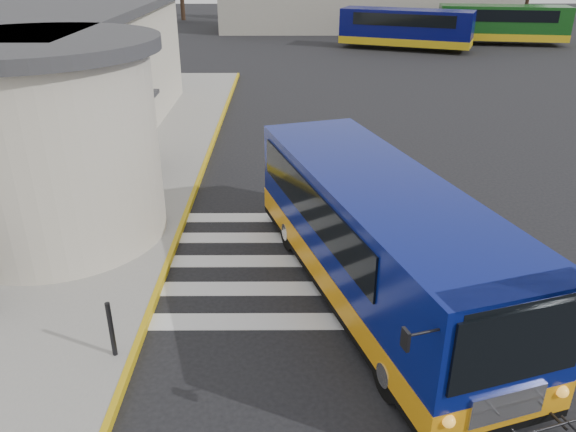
{
  "coord_description": "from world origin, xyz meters",
  "views": [
    {
      "loc": [
        -1.31,
        -12.38,
        6.69
      ],
      "look_at": [
        -1.24,
        -0.5,
        1.05
      ],
      "focal_mm": 35.0,
      "sensor_mm": 36.0,
      "label": 1
    }
  ],
  "objects_px": {
    "pedestrian_a": "(67,230)",
    "transit_bus": "(377,243)",
    "far_bus_b": "(502,23)",
    "far_bus_a": "(406,27)",
    "bollard": "(111,329)"
  },
  "relations": [
    {
      "from": "pedestrian_a",
      "to": "transit_bus",
      "type": "bearing_deg",
      "value": -119.93
    },
    {
      "from": "pedestrian_a",
      "to": "far_bus_b",
      "type": "xyz_separation_m",
      "value": [
        21.72,
        34.21,
        0.58
      ]
    },
    {
      "from": "pedestrian_a",
      "to": "far_bus_b",
      "type": "height_order",
      "value": "far_bus_b"
    },
    {
      "from": "far_bus_a",
      "to": "far_bus_b",
      "type": "height_order",
      "value": "far_bus_b"
    },
    {
      "from": "far_bus_b",
      "to": "bollard",
      "type": "bearing_deg",
      "value": 161.56
    },
    {
      "from": "bollard",
      "to": "far_bus_a",
      "type": "xyz_separation_m",
      "value": [
        11.92,
        34.88,
        0.89
      ]
    },
    {
      "from": "transit_bus",
      "to": "far_bus_b",
      "type": "relative_size",
      "value": 0.97
    },
    {
      "from": "far_bus_a",
      "to": "far_bus_b",
      "type": "relative_size",
      "value": 0.99
    },
    {
      "from": "transit_bus",
      "to": "far_bus_a",
      "type": "relative_size",
      "value": 0.98
    },
    {
      "from": "bollard",
      "to": "far_bus_b",
      "type": "relative_size",
      "value": 0.11
    },
    {
      "from": "pedestrian_a",
      "to": "bollard",
      "type": "distance_m",
      "value": 3.73
    },
    {
      "from": "pedestrian_a",
      "to": "far_bus_b",
      "type": "bearing_deg",
      "value": -53.29
    },
    {
      "from": "pedestrian_a",
      "to": "bollard",
      "type": "relative_size",
      "value": 1.6
    },
    {
      "from": "bollard",
      "to": "far_bus_b",
      "type": "xyz_separation_m",
      "value": [
        19.87,
        37.43,
        0.91
      ]
    },
    {
      "from": "transit_bus",
      "to": "far_bus_a",
      "type": "distance_m",
      "value": 33.48
    }
  ]
}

